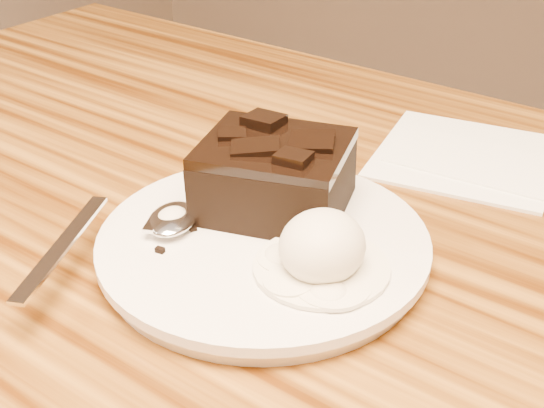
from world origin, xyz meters
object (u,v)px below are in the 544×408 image
Objects in this scene: ice_cream_scoop at (322,246)px; plate at (263,248)px; spoon at (173,221)px; brownie at (275,180)px; napkin at (466,155)px.

plate is at bearing 169.67° from ice_cream_scoop.
plate is at bearing 1.28° from spoon.
plate is 2.28× the size of brownie.
brownie is 0.54× the size of spoon.
brownie is 1.74× the size of ice_cream_scoop.
ice_cream_scoop reaches higher than napkin.
spoon is at bearing -122.80° from brownie.
brownie reaches higher than plate.
brownie reaches higher than spoon.
brownie is at bearing 32.05° from spoon.
brownie is at bearing 147.34° from ice_cream_scoop.
brownie is (-0.02, 0.04, 0.03)m from plate.
napkin is (0.11, 0.26, -0.02)m from spoon.
napkin is (0.05, 0.23, -0.01)m from plate.
napkin is at bearing 42.22° from spoon.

